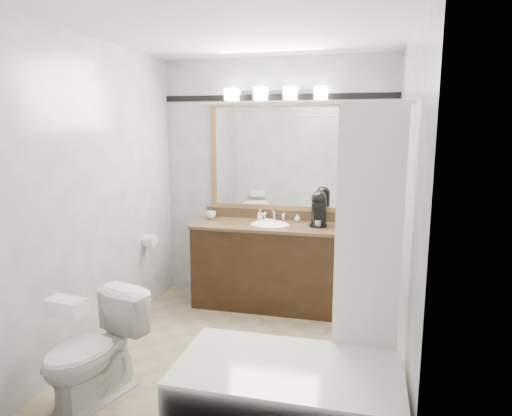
% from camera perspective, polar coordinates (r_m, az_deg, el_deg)
% --- Properties ---
extents(room, '(2.42, 2.62, 2.52)m').
position_cam_1_polar(room, '(3.50, -1.73, 0.93)').
color(room, '#9C8C6A').
rests_on(room, ground).
extents(vanity, '(1.53, 0.58, 0.97)m').
position_cam_1_polar(vanity, '(4.65, 1.75, -6.95)').
color(vanity, black).
rests_on(vanity, ground).
extents(mirror, '(1.40, 0.04, 1.10)m').
position_cam_1_polar(mirror, '(4.71, 2.51, 6.38)').
color(mirror, '#A8774C').
rests_on(mirror, room).
extents(vanity_light_bar, '(1.02, 0.14, 0.12)m').
position_cam_1_polar(vanity_light_bar, '(4.66, 2.43, 14.12)').
color(vanity_light_bar, silver).
rests_on(vanity_light_bar, room).
extents(accent_stripe, '(2.40, 0.01, 0.06)m').
position_cam_1_polar(accent_stripe, '(4.72, 2.60, 13.67)').
color(accent_stripe, black).
rests_on(accent_stripe, room).
extents(bathtub, '(1.30, 0.75, 1.96)m').
position_cam_1_polar(bathtub, '(2.90, 4.56, -21.79)').
color(bathtub, white).
rests_on(bathtub, ground).
extents(tp_roll, '(0.11, 0.12, 0.12)m').
position_cam_1_polar(tp_roll, '(4.64, -13.13, -3.97)').
color(tp_roll, white).
rests_on(tp_roll, room).
extents(toilet, '(0.59, 0.79, 0.71)m').
position_cam_1_polar(toilet, '(3.32, -19.66, -16.48)').
color(toilet, white).
rests_on(toilet, ground).
extents(tissue_box, '(0.25, 0.15, 0.10)m').
position_cam_1_polar(tissue_box, '(2.99, -22.66, -11.30)').
color(tissue_box, white).
rests_on(tissue_box, toilet).
extents(coffee_maker, '(0.18, 0.22, 0.34)m').
position_cam_1_polar(coffee_maker, '(4.50, 7.85, -0.01)').
color(coffee_maker, black).
rests_on(coffee_maker, vanity).
extents(cup_left, '(0.11, 0.11, 0.08)m').
position_cam_1_polar(cup_left, '(4.84, -5.67, -0.85)').
color(cup_left, white).
rests_on(cup_left, vanity).
extents(soap_bottle_a, '(0.06, 0.06, 0.12)m').
position_cam_1_polar(soap_bottle_a, '(4.70, 0.52, -0.90)').
color(soap_bottle_a, white).
rests_on(soap_bottle_a, vanity).
extents(soap_bottle_b, '(0.06, 0.06, 0.08)m').
position_cam_1_polar(soap_bottle_b, '(4.68, 5.20, -1.25)').
color(soap_bottle_b, white).
rests_on(soap_bottle_b, vanity).
extents(soap_bar, '(0.09, 0.07, 0.03)m').
position_cam_1_polar(soap_bar, '(4.67, 1.58, -1.56)').
color(soap_bar, beige).
rests_on(soap_bar, vanity).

